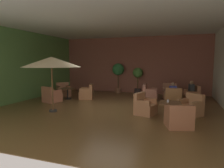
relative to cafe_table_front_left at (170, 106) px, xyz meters
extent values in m
cube|color=brown|center=(-2.73, 0.84, -0.50)|extent=(9.97, 10.02, 0.02)
cube|color=#8F5242|center=(-2.73, 5.82, 1.38)|extent=(9.97, 0.08, 3.74)
cube|color=#558543|center=(-7.67, 0.84, 1.38)|extent=(0.08, 10.02, 3.74)
cube|color=silver|center=(-2.73, 0.84, 3.28)|extent=(9.97, 10.02, 0.06)
cylinder|color=black|center=(0.00, 0.00, -0.48)|extent=(0.35, 0.35, 0.02)
cylinder|color=black|center=(0.00, 0.00, -0.20)|extent=(0.07, 0.07, 0.58)
cube|color=brown|center=(0.00, 0.00, 0.10)|extent=(0.81, 0.81, 0.03)
cube|color=#A96644|center=(0.30, -0.94, -0.29)|extent=(0.95, 0.94, 0.41)
cube|color=#A96644|center=(0.39, -1.22, 0.10)|extent=(0.78, 0.39, 0.36)
cube|color=#A96644|center=(0.00, -1.00, 0.04)|extent=(0.33, 0.60, 0.24)
cube|color=#A96644|center=(0.58, -0.81, 0.04)|extent=(0.33, 0.60, 0.24)
cube|color=#B1774D|center=(0.70, 0.70, -0.28)|extent=(1.06, 1.06, 0.43)
cube|color=#B1774D|center=(0.89, 0.90, 0.15)|extent=(0.68, 0.68, 0.42)
cube|color=#B1774D|center=(0.90, 0.45, 0.03)|extent=(0.50, 0.50, 0.18)
cube|color=#B1774D|center=(0.44, 0.90, 0.03)|extent=(0.50, 0.50, 0.18)
cube|color=#B5774E|center=(-0.95, 0.28, -0.28)|extent=(0.90, 0.92, 0.42)
cube|color=#B5774E|center=(-1.22, 0.36, 0.15)|extent=(0.36, 0.77, 0.43)
cube|color=#B5774E|center=(-0.82, 0.57, 0.03)|extent=(0.57, 0.28, 0.20)
cube|color=#B5774E|center=(-1.00, -0.03, 0.03)|extent=(0.57, 0.28, 0.20)
cylinder|color=black|center=(-0.15, 3.33, -0.48)|extent=(0.40, 0.40, 0.02)
cylinder|color=black|center=(-0.15, 3.33, -0.20)|extent=(0.07, 0.07, 0.58)
cube|color=brown|center=(-0.15, 3.33, 0.10)|extent=(0.81, 0.81, 0.03)
cube|color=#B56F4D|center=(0.88, 3.53, -0.28)|extent=(0.85, 0.89, 0.43)
cube|color=#B56F4D|center=(1.15, 3.59, 0.16)|extent=(0.30, 0.78, 0.44)
cube|color=#B56F4D|center=(0.90, 3.21, 0.03)|extent=(0.57, 0.24, 0.19)
cube|color=#B56F4D|center=(0.78, 3.84, 0.03)|extent=(0.57, 0.24, 0.19)
cube|color=#AC6C4F|center=(-0.23, 4.37, -0.29)|extent=(0.87, 0.81, 0.40)
cube|color=#AC6C4F|center=(-0.25, 4.66, 0.13)|extent=(0.82, 0.23, 0.43)
cube|color=#AC6C4F|center=(0.11, 4.35, 0.02)|extent=(0.19, 0.59, 0.21)
cube|color=#AC6C4F|center=(-0.56, 4.30, 0.02)|extent=(0.19, 0.59, 0.21)
cube|color=#A96753|center=(-1.19, 3.27, -0.28)|extent=(0.80, 0.78, 0.42)
cube|color=#A96753|center=(-1.48, 3.25, 0.17)|extent=(0.21, 0.74, 0.47)
cube|color=#A96753|center=(-1.16, 3.56, 0.05)|extent=(0.60, 0.18, 0.24)
cube|color=#A96753|center=(-1.13, 2.98, 0.05)|extent=(0.60, 0.18, 0.24)
cube|color=#AC7444|center=(0.00, 2.29, -0.27)|extent=(0.83, 0.89, 0.45)
cube|color=#AC7444|center=(0.04, 1.99, 0.18)|extent=(0.75, 0.27, 0.45)
cube|color=#AC7444|center=(-0.29, 2.29, 0.06)|extent=(0.24, 0.63, 0.20)
cube|color=#AC7444|center=(0.28, 2.37, 0.06)|extent=(0.24, 0.63, 0.20)
cylinder|color=black|center=(-5.68, 2.24, -0.48)|extent=(0.41, 0.41, 0.02)
cylinder|color=black|center=(-5.68, 2.24, -0.20)|extent=(0.07, 0.07, 0.58)
cube|color=brown|center=(-5.68, 2.24, 0.10)|extent=(0.76, 0.76, 0.03)
cube|color=#A5694A|center=(-6.42, 2.99, -0.29)|extent=(1.09, 1.09, 0.40)
cube|color=#A5694A|center=(-6.63, 3.21, 0.12)|extent=(0.66, 0.65, 0.41)
cube|color=#A5694A|center=(-6.17, 3.17, 0.03)|extent=(0.54, 0.55, 0.23)
cube|color=#A5694A|center=(-6.60, 2.75, 0.03)|extent=(0.54, 0.55, 0.23)
cube|color=#B36B4E|center=(-6.00, 1.24, -0.27)|extent=(0.95, 0.95, 0.44)
cube|color=#B36B4E|center=(-6.09, 0.96, 0.14)|extent=(0.77, 0.39, 0.38)
cube|color=#B36B4E|center=(-6.29, 1.37, 0.06)|extent=(0.30, 0.60, 0.21)
cube|color=#B36B4E|center=(-5.69, 1.18, 0.06)|extent=(0.30, 0.60, 0.21)
cube|color=#B17145|center=(-4.69, 2.57, -0.27)|extent=(0.92, 0.92, 0.44)
cube|color=#B17145|center=(-4.42, 2.66, 0.15)|extent=(0.38, 0.74, 0.39)
cube|color=#B17145|center=(-4.63, 2.28, 0.05)|extent=(0.58, 0.30, 0.20)
cube|color=#B17145|center=(-4.82, 2.85, 0.05)|extent=(0.58, 0.30, 0.20)
cylinder|color=#2D2D2D|center=(-4.73, -0.50, -0.45)|extent=(0.32, 0.32, 0.08)
cylinder|color=brown|center=(-4.73, -0.50, 0.63)|extent=(0.06, 0.06, 2.25)
cone|color=beige|center=(-4.73, -0.50, 1.60)|extent=(2.40, 2.40, 0.43)
cylinder|color=#A1684E|center=(-3.64, 5.32, -0.33)|extent=(0.33, 0.33, 0.31)
cylinder|color=brown|center=(-3.64, 5.32, 0.29)|extent=(0.06, 0.06, 0.94)
sphere|color=#2E733B|center=(-3.64, 5.32, 1.10)|extent=(0.79, 0.79, 0.79)
cylinder|color=#372D2D|center=(-2.32, 5.40, -0.33)|extent=(0.44, 0.44, 0.32)
cylinder|color=brown|center=(-2.32, 5.40, 0.22)|extent=(0.06, 0.06, 0.79)
sphere|color=#4E893A|center=(-2.32, 5.40, 0.89)|extent=(0.65, 0.65, 0.65)
cube|color=#323435|center=(0.88, 3.53, 0.19)|extent=(0.30, 0.39, 0.51)
sphere|color=#AB7D56|center=(0.88, 3.53, 0.53)|extent=(0.19, 0.19, 0.19)
cube|color=#303E98|center=(0.00, 2.29, 0.21)|extent=(0.35, 0.28, 0.50)
sphere|color=#836349|center=(0.00, 2.29, 0.54)|extent=(0.17, 0.17, 0.17)
cylinder|color=white|center=(-0.09, -0.05, 0.18)|extent=(0.08, 0.08, 0.11)
camera|label=1|loc=(0.30, -7.55, 1.60)|focal=32.19mm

